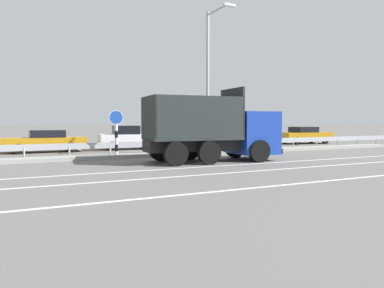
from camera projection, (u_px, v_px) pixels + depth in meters
The scene contains 14 objects.
ground_plane at pixel (188, 159), 18.74m from camera, with size 320.00×320.00×0.00m, color #605E5B.
lane_strip_0 at pixel (231, 165), 16.20m from camera, with size 61.94×0.16×0.01m, color silver.
lane_strip_1 at pixel (259, 171), 14.40m from camera, with size 61.94×0.16×0.01m, color silver.
lane_strip_2 at pixel (316, 182), 11.75m from camera, with size 61.94×0.16×0.01m, color silver.
median_island at pixel (171, 154), 20.70m from camera, with size 34.07×1.10×0.18m, color gray.
median_guardrail at pixel (165, 145), 21.46m from camera, with size 61.94×0.09×0.78m.
dump_truck at pixel (225, 135), 18.02m from camera, with size 6.57×3.11×3.49m.
median_road_sign at pixel (116, 133), 19.26m from camera, with size 0.73×0.16×2.47m.
street_lamp_1 at pixel (209, 74), 21.40m from camera, with size 0.70×2.47×8.16m.
parked_car_3 at pixel (45, 141), 22.97m from camera, with size 4.85×1.88×1.37m.
parked_car_4 at pixel (127, 138), 25.33m from camera, with size 3.95×2.06×1.61m.
parked_car_5 at pixel (195, 138), 26.83m from camera, with size 4.24×2.07×1.45m.
parked_car_6 at pixel (248, 136), 29.44m from camera, with size 4.14×2.14×1.39m.
parked_car_7 at pixel (304, 135), 31.81m from camera, with size 4.73×2.23×1.44m.
Camera 1 is at (-8.16, -16.78, 1.90)m, focal length 35.00 mm.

